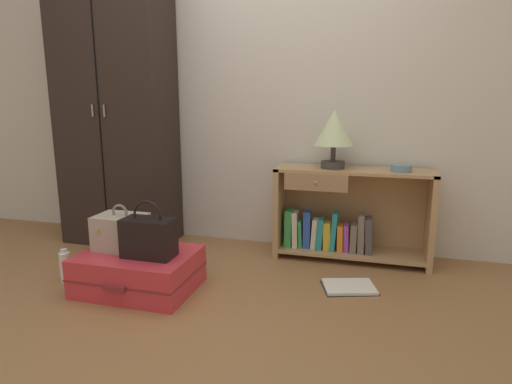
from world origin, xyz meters
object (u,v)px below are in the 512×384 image
Objects in this scene: table_lamp at (334,130)px; bottle at (65,266)px; suitcase_large at (139,271)px; handbag at (149,237)px; train_case at (121,232)px; wardrobe at (116,110)px; bowl at (401,168)px; open_book_on_floor at (349,287)px; bookshelf at (345,216)px.

table_lamp is 2.02m from bottle.
handbag is at bearing -20.68° from suitcase_large.
table_lamp is at bearing 35.23° from train_case.
wardrobe is 1.42m from suitcase_large.
bottle is (-2.06, -0.90, -0.59)m from bowl.
wardrobe is 2.21m from bowl.
suitcase_large is at bearing -140.28° from table_lamp.
train_case is 1.47m from open_book_on_floor.
bowl is 0.90m from open_book_on_floor.
table_lamp is 1.59m from train_case.
table_lamp is at bearing 39.72° from suitcase_large.
bookshelf is (1.81, 0.06, -0.75)m from wardrobe.
handbag reaches higher than open_book_on_floor.
suitcase_large is (-1.18, -0.91, -0.20)m from bookshelf.
table_lamp is 1.62m from suitcase_large.
wardrobe is at bearing 129.77° from handbag.
train_case is (0.50, -0.81, -0.72)m from wardrobe.
bottle is at bearing -151.14° from bookshelf.
handbag is at bearing -138.62° from bookshelf.
suitcase_large is 0.52m from bottle.
bottle is at bearing -156.36° from bowl.
bowl reaches higher than bookshelf.
open_book_on_floor is (0.08, -0.55, -0.31)m from bookshelf.
handbag is 1.57× the size of bottle.
train_case is 1.38× the size of bottle.
bowl is 0.41× the size of handbag.
handbag is at bearing -50.23° from wardrobe.
bottle is (0.12, -0.87, -0.97)m from wardrobe.
bowl is at bearing 0.76° from wardrobe.
bookshelf is 0.52m from bowl.
wardrobe is 1.96m from bookshelf.
wardrobe reaches higher than table_lamp.
bowl reaches higher than handbag.
bottle is at bearing 178.79° from handbag.
bottle reaches higher than open_book_on_floor.
table_lamp reaches higher than handbag.
bowl is (2.18, 0.03, -0.38)m from wardrobe.
bottle is at bearing -167.71° from open_book_on_floor.
wardrobe is 1.19m from train_case.
wardrobe reaches higher than handbag.
train_case is 0.46m from bottle.
train_case is at bearing -144.77° from table_lamp.
train_case is (-0.13, 0.04, 0.23)m from suitcase_large.
handbag is (-1.08, -0.95, 0.04)m from bookshelf.
wardrobe reaches higher than bookshelf.
table_lamp reaches higher than bottle.
wardrobe is at bearing 121.87° from train_case.
bottle is (-0.62, 0.01, -0.26)m from handbag.
bookshelf is 0.63m from open_book_on_floor.
open_book_on_floor is at bearing 12.29° from bottle.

